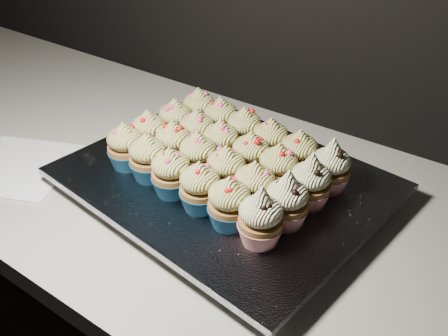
# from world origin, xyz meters

# --- Properties ---
(cabinet) EXTENTS (2.40, 0.60, 0.86)m
(cabinet) POSITION_xyz_m (0.00, 1.70, 0.43)
(cabinet) COLOR black
(cabinet) RESTS_ON ground
(worktop) EXTENTS (2.44, 0.64, 0.04)m
(worktop) POSITION_xyz_m (0.00, 1.70, 0.88)
(worktop) COLOR beige
(worktop) RESTS_ON cabinet
(napkin) EXTENTS (0.24, 0.24, 0.00)m
(napkin) POSITION_xyz_m (-0.23, 1.54, 0.90)
(napkin) COLOR white
(napkin) RESTS_ON worktop
(baking_tray) EXTENTS (0.50, 0.40, 0.02)m
(baking_tray) POSITION_xyz_m (0.12, 1.70, 0.91)
(baking_tray) COLOR black
(baking_tray) RESTS_ON worktop
(foil_lining) EXTENTS (0.54, 0.45, 0.01)m
(foil_lining) POSITION_xyz_m (0.12, 1.70, 0.93)
(foil_lining) COLOR silver
(foil_lining) RESTS_ON baking_tray
(cupcake_0) EXTENTS (0.06, 0.06, 0.08)m
(cupcake_0) POSITION_xyz_m (-0.03, 1.63, 0.97)
(cupcake_0) COLOR #195378
(cupcake_0) RESTS_ON foil_lining
(cupcake_1) EXTENTS (0.06, 0.06, 0.08)m
(cupcake_1) POSITION_xyz_m (0.02, 1.62, 0.97)
(cupcake_1) COLOR #195378
(cupcake_1) RESTS_ON foil_lining
(cupcake_2) EXTENTS (0.06, 0.06, 0.08)m
(cupcake_2) POSITION_xyz_m (0.08, 1.61, 0.97)
(cupcake_2) COLOR #195378
(cupcake_2) RESTS_ON foil_lining
(cupcake_3) EXTENTS (0.06, 0.06, 0.08)m
(cupcake_3) POSITION_xyz_m (0.14, 1.61, 0.97)
(cupcake_3) COLOR #195378
(cupcake_3) RESTS_ON foil_lining
(cupcake_4) EXTENTS (0.06, 0.06, 0.08)m
(cupcake_4) POSITION_xyz_m (0.20, 1.60, 0.97)
(cupcake_4) COLOR #195378
(cupcake_4) RESTS_ON foil_lining
(cupcake_5) EXTENTS (0.06, 0.06, 0.10)m
(cupcake_5) POSITION_xyz_m (0.25, 1.59, 0.97)
(cupcake_5) COLOR red
(cupcake_5) RESTS_ON foil_lining
(cupcake_6) EXTENTS (0.06, 0.06, 0.08)m
(cupcake_6) POSITION_xyz_m (-0.03, 1.68, 0.97)
(cupcake_6) COLOR #195378
(cupcake_6) RESTS_ON foil_lining
(cupcake_7) EXTENTS (0.06, 0.06, 0.08)m
(cupcake_7) POSITION_xyz_m (0.03, 1.68, 0.97)
(cupcake_7) COLOR #195378
(cupcake_7) RESTS_ON foil_lining
(cupcake_8) EXTENTS (0.06, 0.06, 0.08)m
(cupcake_8) POSITION_xyz_m (0.09, 1.67, 0.97)
(cupcake_8) COLOR #195378
(cupcake_8) RESTS_ON foil_lining
(cupcake_9) EXTENTS (0.06, 0.06, 0.08)m
(cupcake_9) POSITION_xyz_m (0.15, 1.66, 0.97)
(cupcake_9) COLOR #195378
(cupcake_9) RESTS_ON foil_lining
(cupcake_10) EXTENTS (0.06, 0.06, 0.08)m
(cupcake_10) POSITION_xyz_m (0.21, 1.65, 0.97)
(cupcake_10) COLOR #195378
(cupcake_10) RESTS_ON foil_lining
(cupcake_11) EXTENTS (0.06, 0.06, 0.10)m
(cupcake_11) POSITION_xyz_m (0.26, 1.65, 0.97)
(cupcake_11) COLOR red
(cupcake_11) RESTS_ON foil_lining
(cupcake_12) EXTENTS (0.06, 0.06, 0.08)m
(cupcake_12) POSITION_xyz_m (-0.02, 1.74, 0.97)
(cupcake_12) COLOR #195378
(cupcake_12) RESTS_ON foil_lining
(cupcake_13) EXTENTS (0.06, 0.06, 0.08)m
(cupcake_13) POSITION_xyz_m (0.04, 1.73, 0.97)
(cupcake_13) COLOR #195378
(cupcake_13) RESTS_ON foil_lining
(cupcake_14) EXTENTS (0.06, 0.06, 0.08)m
(cupcake_14) POSITION_xyz_m (0.09, 1.73, 0.97)
(cupcake_14) COLOR #195378
(cupcake_14) RESTS_ON foil_lining
(cupcake_15) EXTENTS (0.06, 0.06, 0.08)m
(cupcake_15) POSITION_xyz_m (0.16, 1.72, 0.97)
(cupcake_15) COLOR #195378
(cupcake_15) RESTS_ON foil_lining
(cupcake_16) EXTENTS (0.06, 0.06, 0.08)m
(cupcake_16) POSITION_xyz_m (0.21, 1.72, 0.97)
(cupcake_16) COLOR #195378
(cupcake_16) RESTS_ON foil_lining
(cupcake_17) EXTENTS (0.06, 0.06, 0.10)m
(cupcake_17) POSITION_xyz_m (0.27, 1.71, 0.97)
(cupcake_17) COLOR red
(cupcake_17) RESTS_ON foil_lining
(cupcake_18) EXTENTS (0.06, 0.06, 0.08)m
(cupcake_18) POSITION_xyz_m (-0.01, 1.80, 0.97)
(cupcake_18) COLOR #195378
(cupcake_18) RESTS_ON foil_lining
(cupcake_19) EXTENTS (0.06, 0.06, 0.08)m
(cupcake_19) POSITION_xyz_m (0.04, 1.79, 0.97)
(cupcake_19) COLOR #195378
(cupcake_19) RESTS_ON foil_lining
(cupcake_20) EXTENTS (0.06, 0.06, 0.08)m
(cupcake_20) POSITION_xyz_m (0.10, 1.79, 0.97)
(cupcake_20) COLOR #195378
(cupcake_20) RESTS_ON foil_lining
(cupcake_21) EXTENTS (0.06, 0.06, 0.08)m
(cupcake_21) POSITION_xyz_m (0.16, 1.78, 0.97)
(cupcake_21) COLOR #195378
(cupcake_21) RESTS_ON foil_lining
(cupcake_22) EXTENTS (0.06, 0.06, 0.08)m
(cupcake_22) POSITION_xyz_m (0.22, 1.77, 0.97)
(cupcake_22) COLOR #195378
(cupcake_22) RESTS_ON foil_lining
(cupcake_23) EXTENTS (0.06, 0.06, 0.10)m
(cupcake_23) POSITION_xyz_m (0.28, 1.76, 0.97)
(cupcake_23) COLOR red
(cupcake_23) RESTS_ON foil_lining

